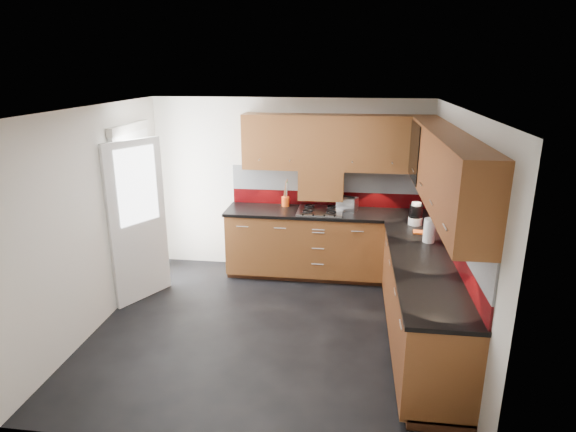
# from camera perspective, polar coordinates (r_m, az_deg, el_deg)

# --- Properties ---
(room) EXTENTS (4.00, 3.80, 2.64)m
(room) POSITION_cam_1_polar(r_m,az_deg,el_deg) (4.91, -2.49, 2.06)
(room) COLOR black
(base_cabinets) EXTENTS (2.70, 3.20, 0.95)m
(base_cabinets) POSITION_cam_1_polar(r_m,az_deg,el_deg) (5.88, 9.24, -6.51)
(base_cabinets) COLOR brown
(base_cabinets) RESTS_ON room
(countertop) EXTENTS (2.72, 3.22, 0.04)m
(countertop) POSITION_cam_1_polar(r_m,az_deg,el_deg) (5.69, 9.34, -2.12)
(countertop) COLOR black
(countertop) RESTS_ON base_cabinets
(backsplash) EXTENTS (2.70, 3.20, 0.54)m
(backsplash) POSITION_cam_1_polar(r_m,az_deg,el_deg) (5.83, 11.61, 1.21)
(backsplash) COLOR maroon
(backsplash) RESTS_ON countertop
(upper_cabinets) EXTENTS (2.50, 3.20, 0.72)m
(upper_cabinets) POSITION_cam_1_polar(r_m,az_deg,el_deg) (5.54, 11.62, 7.07)
(upper_cabinets) COLOR brown
(upper_cabinets) RESTS_ON room
(extractor_hood) EXTENTS (0.60, 0.33, 0.40)m
(extractor_hood) POSITION_cam_1_polar(r_m,az_deg,el_deg) (6.49, 3.97, 3.81)
(extractor_hood) COLOR brown
(extractor_hood) RESTS_ON room
(glass_cabinet) EXTENTS (0.32, 0.80, 0.66)m
(glass_cabinet) POSITION_cam_1_polar(r_m,az_deg,el_deg) (5.87, 16.17, 7.56)
(glass_cabinet) COLOR black
(glass_cabinet) RESTS_ON room
(back_door) EXTENTS (0.42, 1.19, 2.04)m
(back_door) POSITION_cam_1_polar(r_m,az_deg,el_deg) (6.27, -17.46, 0.20)
(back_door) COLOR white
(back_door) RESTS_ON room
(gas_hob) EXTENTS (0.60, 0.52, 0.05)m
(gas_hob) POSITION_cam_1_polar(r_m,az_deg,el_deg) (6.42, 3.81, 0.65)
(gas_hob) COLOR silver
(gas_hob) RESTS_ON countertop
(utensil_pot) EXTENTS (0.11, 0.11, 0.38)m
(utensil_pot) POSITION_cam_1_polar(r_m,az_deg,el_deg) (6.64, -0.29, 1.93)
(utensil_pot) COLOR #E15015
(utensil_pot) RESTS_ON countertop
(toaster) EXTENTS (0.30, 0.24, 0.19)m
(toaster) POSITION_cam_1_polar(r_m,az_deg,el_deg) (6.49, 7.03, 1.45)
(toaster) COLOR silver
(toaster) RESTS_ON countertop
(food_processor) EXTENTS (0.17, 0.17, 0.28)m
(food_processor) POSITION_cam_1_polar(r_m,az_deg,el_deg) (6.05, 14.89, 0.19)
(food_processor) COLOR white
(food_processor) RESTS_ON countertop
(paper_towel) EXTENTS (0.13, 0.13, 0.27)m
(paper_towel) POSITION_cam_1_polar(r_m,az_deg,el_deg) (5.49, 16.41, -1.66)
(paper_towel) COLOR white
(paper_towel) RESTS_ON countertop
(orange_cloth) EXTENTS (0.16, 0.14, 0.02)m
(orange_cloth) POSITION_cam_1_polar(r_m,az_deg,el_deg) (5.80, 15.34, -1.86)
(orange_cloth) COLOR #E15819
(orange_cloth) RESTS_ON countertop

